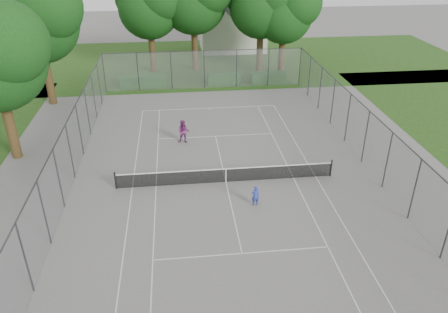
{
  "coord_description": "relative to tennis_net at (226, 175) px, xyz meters",
  "views": [
    {
      "loc": [
        -2.63,
        -21.99,
        13.53
      ],
      "look_at": [
        0.0,
        1.0,
        1.2
      ],
      "focal_mm": 35.0,
      "sensor_mm": 36.0,
      "label": 1
    }
  ],
  "objects": [
    {
      "name": "woman_player",
      "position": [
        -2.3,
        5.63,
        0.33
      ],
      "size": [
        0.92,
        0.78,
        1.67
      ],
      "primitive_type": "imported",
      "rotation": [
        0.0,
        0.0,
        -0.2
      ],
      "color": "#732667",
      "rests_on": "ground"
    },
    {
      "name": "tennis_net",
      "position": [
        0.0,
        0.0,
        0.0
      ],
      "size": [
        12.87,
        0.1,
        1.1
      ],
      "color": "black",
      "rests_on": "ground"
    },
    {
      "name": "ground",
      "position": [
        0.0,
        0.0,
        -0.51
      ],
      "size": [
        120.0,
        120.0,
        0.0
      ],
      "primitive_type": "plane",
      "color": "#5F5D5A",
      "rests_on": "ground"
    },
    {
      "name": "tree_far_right",
      "position": [
        8.13,
        20.49,
        5.83
      ],
      "size": [
        6.42,
        5.86,
        9.23
      ],
      "color": "#3C2A15",
      "rests_on": "ground"
    },
    {
      "name": "grass_far",
      "position": [
        0.0,
        26.0,
        -0.51
      ],
      "size": [
        60.0,
        20.0,
        0.0
      ],
      "primitive_type": "cube",
      "color": "#204012",
      "rests_on": "ground"
    },
    {
      "name": "tree_far_left",
      "position": [
        -4.79,
        22.77,
        6.31
      ],
      "size": [
        6.91,
        6.31,
        9.94
      ],
      "color": "#3C2A15",
      "rests_on": "ground"
    },
    {
      "name": "court_markings",
      "position": [
        0.0,
        0.0,
        -0.5
      ],
      "size": [
        11.03,
        23.83,
        0.01
      ],
      "color": "silver",
      "rests_on": "ground"
    },
    {
      "name": "hedge_mid",
      "position": [
        1.92,
        18.05,
        -0.03
      ],
      "size": [
        3.07,
        0.88,
        0.97
      ],
      "primitive_type": "cube",
      "color": "#1B4B18",
      "rests_on": "ground"
    },
    {
      "name": "girl_player",
      "position": [
        1.3,
        -2.55,
        0.1
      ],
      "size": [
        0.49,
        0.36,
        1.21
      ],
      "primitive_type": "imported",
      "rotation": [
        0.0,
        0.0,
        3.32
      ],
      "color": "#2B39A3",
      "rests_on": "ground"
    },
    {
      "name": "hedge_left",
      "position": [
        -5.65,
        18.1,
        0.02
      ],
      "size": [
        4.26,
        1.28,
        1.06
      ],
      "primitive_type": "cube",
      "color": "#1B4B18",
      "rests_on": "ground"
    },
    {
      "name": "tree_side_back",
      "position": [
        -13.07,
        14.47,
        6.76
      ],
      "size": [
        7.36,
        6.72,
        10.59
      ],
      "color": "#3C2A15",
      "rests_on": "ground"
    },
    {
      "name": "perimeter_fence",
      "position": [
        0.0,
        0.0,
        1.3
      ],
      "size": [
        18.08,
        34.08,
        3.52
      ],
      "color": "#38383D",
      "rests_on": "ground"
    },
    {
      "name": "house",
      "position": [
        4.45,
        31.12,
        3.29
      ],
      "size": [
        7.59,
        5.89,
        9.45
      ],
      "color": "beige",
      "rests_on": "ground"
    },
    {
      "name": "tree_far_midright",
      "position": [
        6.06,
        21.34,
        6.52
      ],
      "size": [
        7.12,
        6.5,
        10.23
      ],
      "color": "#3C2A15",
      "rests_on": "ground"
    },
    {
      "name": "hedge_right",
      "position": [
        6.18,
        17.98,
        -0.02
      ],
      "size": [
        3.25,
        1.19,
        0.97
      ],
      "primitive_type": "cube",
      "color": "#1B4B18",
      "rests_on": "ground"
    }
  ]
}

